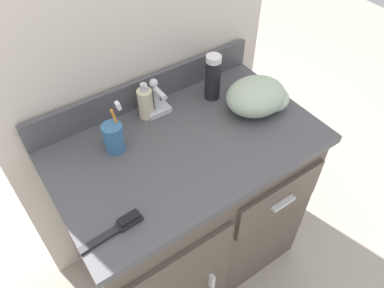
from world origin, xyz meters
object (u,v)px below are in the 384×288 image
soap_dispenser (145,103)px  hand_towel (259,97)px  shaving_cream_can (213,77)px  toothbrush_cup (114,137)px  hairbrush (120,226)px

soap_dispenser → hand_towel: size_ratio=0.62×
soap_dispenser → shaving_cream_can: 0.26m
shaving_cream_can → hand_towel: shaving_cream_can is taller
toothbrush_cup → hand_towel: 0.53m
soap_dispenser → hairbrush: soap_dispenser is taller
hand_towel → hairbrush: bearing=-165.3°
toothbrush_cup → hairbrush: 0.31m
hand_towel → soap_dispenser: bearing=151.6°
soap_dispenser → hand_towel: soap_dispenser is taller
soap_dispenser → shaving_cream_can: size_ratio=0.81×
shaving_cream_can → hand_towel: bearing=-56.3°
soap_dispenser → hand_towel: 0.40m
toothbrush_cup → soap_dispenser: toothbrush_cup is taller
hairbrush → hand_towel: 0.67m
toothbrush_cup → soap_dispenser: 0.18m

